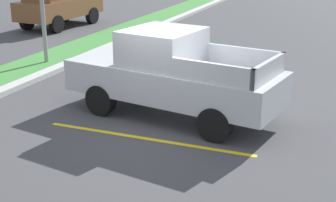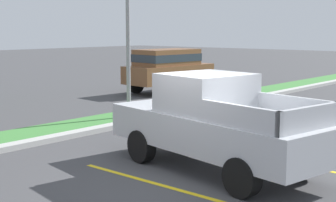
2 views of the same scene
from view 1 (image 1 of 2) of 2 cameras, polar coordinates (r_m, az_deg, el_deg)
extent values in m
plane|color=#424244|center=(11.47, -0.65, -2.71)|extent=(120.00, 120.00, 0.00)
cube|color=yellow|center=(10.67, -2.42, -4.38)|extent=(0.12, 4.80, 0.01)
cube|color=yellow|center=(13.38, 3.03, 0.45)|extent=(0.12, 4.80, 0.01)
cylinder|color=black|center=(12.08, -7.79, 0.15)|extent=(0.41, 0.80, 0.76)
cylinder|color=black|center=(13.36, -3.18, 2.11)|extent=(0.41, 0.80, 0.76)
cylinder|color=black|center=(10.48, 5.47, -2.69)|extent=(0.41, 0.80, 0.76)
cylinder|color=black|center=(11.94, 9.13, -0.14)|extent=(0.41, 0.80, 0.76)
cube|color=silver|center=(11.73, 0.63, 2.32)|extent=(2.76, 5.45, 0.76)
cube|color=silver|center=(11.68, -0.62, 6.31)|extent=(2.01, 1.88, 0.84)
cube|color=#2D3842|center=(12.12, -3.92, 6.96)|extent=(1.61, 0.34, 0.63)
cube|color=silver|center=(10.17, 5.16, 3.20)|extent=(0.42, 1.89, 0.44)
cube|color=silver|center=(11.67, 8.95, 5.06)|extent=(0.42, 1.89, 0.44)
cube|color=silver|center=(10.59, 11.61, 3.50)|extent=(1.79, 0.41, 0.44)
cube|color=silver|center=(13.24, -8.87, 2.93)|extent=(1.81, 0.47, 0.28)
cylinder|color=black|center=(26.06, -11.91, 9.92)|extent=(0.82, 0.32, 0.80)
cylinder|color=black|center=(25.06, -8.78, 9.77)|extent=(0.82, 0.32, 0.80)
cylinder|color=black|center=(23.94, -16.02, 8.86)|extent=(0.82, 0.32, 0.80)
cylinder|color=black|center=(22.85, -12.79, 8.68)|extent=(0.82, 0.32, 0.80)
cube|color=brown|center=(24.38, -12.40, 10.55)|extent=(4.72, 2.17, 0.84)
camera|label=2|loc=(2.99, 60.53, -13.70)|focal=52.32mm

